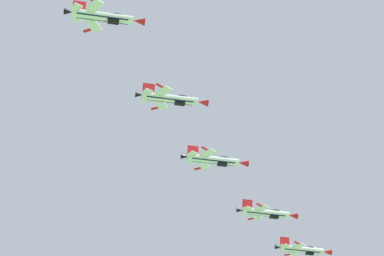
{
  "coord_description": "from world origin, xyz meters",
  "views": [
    {
      "loc": [
        2.5,
        -4.02,
        1.85
      ],
      "look_at": [
        3.94,
        111.49,
        118.41
      ],
      "focal_mm": 68.34,
      "sensor_mm": 36.0,
      "label": 1
    }
  ],
  "objects_px": {
    "fighter_jet_left_wing": "(267,213)",
    "fighter_jet_right_wing": "(214,160)",
    "fighter_jet_left_outer": "(171,99)",
    "fighter_jet_lead": "(303,250)",
    "fighter_jet_right_outer": "(104,17)"
  },
  "relations": [
    {
      "from": "fighter_jet_right_wing",
      "to": "fighter_jet_right_outer",
      "type": "height_order",
      "value": "fighter_jet_right_outer"
    },
    {
      "from": "fighter_jet_lead",
      "to": "fighter_jet_left_outer",
      "type": "bearing_deg",
      "value": -40.39
    },
    {
      "from": "fighter_jet_left_wing",
      "to": "fighter_jet_right_wing",
      "type": "bearing_deg",
      "value": -41.79
    },
    {
      "from": "fighter_jet_right_outer",
      "to": "fighter_jet_left_wing",
      "type": "bearing_deg",
      "value": 139.79
    },
    {
      "from": "fighter_jet_left_outer",
      "to": "fighter_jet_left_wing",
      "type": "bearing_deg",
      "value": 140.06
    },
    {
      "from": "fighter_jet_right_wing",
      "to": "fighter_jet_left_outer",
      "type": "bearing_deg",
      "value": -37.59
    },
    {
      "from": "fighter_jet_left_wing",
      "to": "fighter_jet_right_outer",
      "type": "xyz_separation_m",
      "value": [
        -37.07,
        -60.52,
        0.26
      ]
    },
    {
      "from": "fighter_jet_lead",
      "to": "fighter_jet_right_outer",
      "type": "distance_m",
      "value": 92.41
    },
    {
      "from": "fighter_jet_left_outer",
      "to": "fighter_jet_lead",
      "type": "bearing_deg",
      "value": 139.61
    },
    {
      "from": "fighter_jet_left_wing",
      "to": "fighter_jet_left_outer",
      "type": "relative_size",
      "value": 1.0
    },
    {
      "from": "fighter_jet_left_wing",
      "to": "fighter_jet_right_wing",
      "type": "height_order",
      "value": "fighter_jet_left_wing"
    },
    {
      "from": "fighter_jet_lead",
      "to": "fighter_jet_right_wing",
      "type": "xyz_separation_m",
      "value": [
        -25.73,
        -39.82,
        -3.64
      ]
    },
    {
      "from": "fighter_jet_right_outer",
      "to": "fighter_jet_lead",
      "type": "bearing_deg",
      "value": 139.53
    },
    {
      "from": "fighter_jet_left_wing",
      "to": "fighter_jet_left_outer",
      "type": "bearing_deg",
      "value": -39.94
    },
    {
      "from": "fighter_jet_lead",
      "to": "fighter_jet_left_wing",
      "type": "height_order",
      "value": "fighter_jet_lead"
    }
  ]
}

